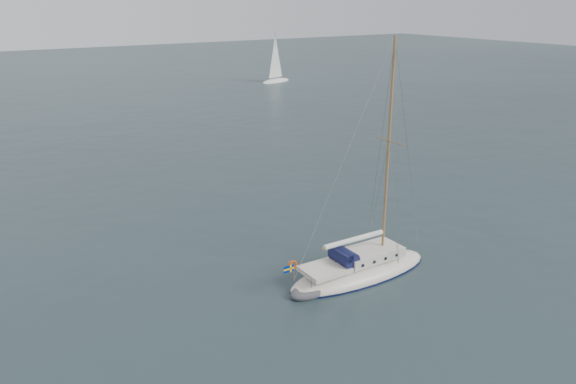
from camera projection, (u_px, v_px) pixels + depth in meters
ground at (323, 269)px, 29.75m from camera, size 300.00×300.00×0.00m
sailboat at (360, 259)px, 28.79m from camera, size 8.81×2.64×12.54m
dinghy at (314, 289)px, 27.38m from camera, size 2.81×1.27×0.40m
distant_yacht_b at (275, 60)px, 94.50m from camera, size 6.51×3.47×8.62m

